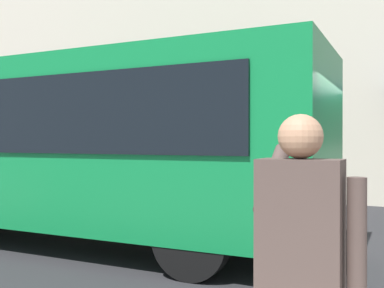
% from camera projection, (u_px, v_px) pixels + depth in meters
% --- Properties ---
extents(ground_plane, '(60.00, 60.00, 0.00)m').
position_uv_depth(ground_plane, '(276.00, 259.00, 6.53)').
color(ground_plane, '#232326').
extents(red_bus, '(9.05, 2.54, 3.08)m').
position_uv_depth(red_bus, '(63.00, 143.00, 7.84)').
color(red_bus, '#0F7238').
rests_on(red_bus, ground_plane).
extents(pedestrian_photographer, '(0.53, 0.52, 1.70)m').
position_uv_depth(pedestrian_photographer, '(301.00, 259.00, 2.20)').
color(pedestrian_photographer, '#1E2347').
rests_on(pedestrian_photographer, sidewalk_curb).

